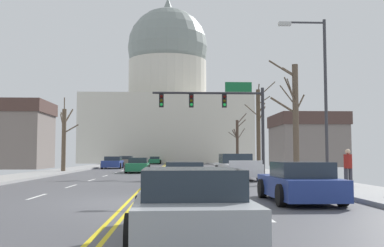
% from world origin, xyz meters
% --- Properties ---
extents(ground, '(20.00, 180.00, 0.20)m').
position_xyz_m(ground, '(0.00, -0.00, 0.02)').
color(ground, '#4C4C51').
extents(signal_gantry, '(7.91, 0.41, 6.49)m').
position_xyz_m(signal_gantry, '(4.74, 16.98, 4.81)').
color(signal_gantry, '#28282D').
rests_on(signal_gantry, ground).
extents(street_lamp_right, '(2.18, 0.24, 7.53)m').
position_xyz_m(street_lamp_right, '(7.91, 5.64, 4.61)').
color(street_lamp_right, '#333338').
rests_on(street_lamp_right, ground).
extents(capitol_building, '(30.60, 22.93, 33.14)m').
position_xyz_m(capitol_building, '(0.00, 73.39, 12.03)').
color(capitol_building, beige).
rests_on(capitol_building, ground).
extents(pickup_truck_near_00, '(2.37, 5.70, 1.54)m').
position_xyz_m(pickup_truck_near_00, '(5.17, 12.97, 0.70)').
color(pickup_truck_near_00, silver).
rests_on(pickup_truck_near_00, ground).
extents(sedan_near_01, '(2.11, 4.71, 1.15)m').
position_xyz_m(sedan_near_01, '(1.75, 6.20, 0.54)').
color(sedan_near_01, '#9EA3A8').
rests_on(sedan_near_01, ground).
extents(sedan_near_02, '(2.01, 4.25, 1.25)m').
position_xyz_m(sedan_near_02, '(5.24, -0.27, 0.58)').
color(sedan_near_02, navy).
rests_on(sedan_near_02, ground).
extents(sedan_near_03, '(2.13, 4.46, 1.24)m').
position_xyz_m(sedan_near_03, '(1.59, -6.34, 0.58)').
color(sedan_near_03, '#9EA3A8').
rests_on(sedan_near_03, ground).
extents(sedan_oncoming_00, '(1.97, 4.29, 1.24)m').
position_xyz_m(sedan_oncoming_00, '(-1.68, 23.20, 0.57)').
color(sedan_oncoming_00, '#1E7247').
rests_on(sedan_oncoming_00, ground).
extents(sedan_oncoming_01, '(2.14, 4.27, 1.30)m').
position_xyz_m(sedan_oncoming_01, '(-5.31, 34.47, 0.61)').
color(sedan_oncoming_01, navy).
rests_on(sedan_oncoming_01, ground).
extents(sedan_oncoming_02, '(2.11, 4.38, 1.33)m').
position_xyz_m(sedan_oncoming_02, '(-5.33, 48.16, 0.62)').
color(sedan_oncoming_02, '#6B6056').
rests_on(sedan_oncoming_02, ground).
extents(sedan_oncoming_03, '(2.00, 4.70, 1.20)m').
position_xyz_m(sedan_oncoming_03, '(-1.83, 59.46, 0.57)').
color(sedan_oncoming_03, '#1E7247').
rests_on(sedan_oncoming_03, ground).
extents(flank_building_00, '(9.70, 7.16, 7.27)m').
position_xyz_m(flank_building_00, '(-17.17, 34.77, 3.68)').
color(flank_building_00, slate).
rests_on(flank_building_00, ground).
extents(flank_building_02, '(8.43, 9.39, 6.72)m').
position_xyz_m(flank_building_02, '(18.60, 42.95, 3.41)').
color(flank_building_02, slate).
rests_on(flank_building_02, ground).
extents(bare_tree_00, '(2.19, 1.97, 6.45)m').
position_xyz_m(bare_tree_00, '(7.96, 9.98, 3.51)').
color(bare_tree_00, brown).
rests_on(bare_tree_00, ground).
extents(bare_tree_02, '(2.56, 1.67, 7.11)m').
position_xyz_m(bare_tree_02, '(7.96, 20.44, 3.57)').
color(bare_tree_02, '#4C3D2D').
rests_on(bare_tree_02, ground).
extents(bare_tree_03, '(1.80, 2.05, 6.02)m').
position_xyz_m(bare_tree_03, '(-7.81, 23.16, 2.93)').
color(bare_tree_03, brown).
rests_on(bare_tree_03, ground).
extents(bare_tree_04, '(1.97, 1.83, 6.01)m').
position_xyz_m(bare_tree_04, '(8.41, 35.35, 2.97)').
color(bare_tree_04, '#423328').
rests_on(bare_tree_04, ground).
extents(pedestrian_00, '(0.35, 0.34, 1.57)m').
position_xyz_m(pedestrian_00, '(8.57, 4.18, 1.01)').
color(pedestrian_00, '#33333D').
rests_on(pedestrian_00, ground).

